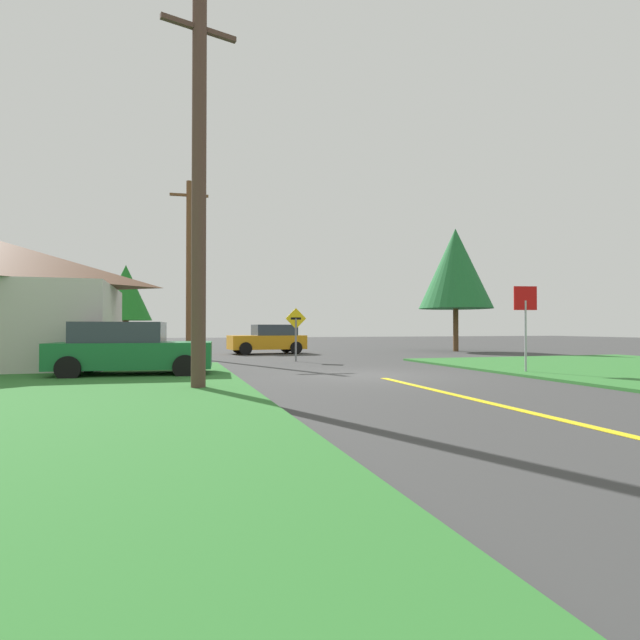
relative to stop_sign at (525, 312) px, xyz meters
The scene contains 10 objects.
ground_plane 5.30m from the stop_sign, 167.89° to the left, with size 120.00×120.00×0.00m, color #3A3A3A.
lane_stripe_center 8.69m from the stop_sign, 124.70° to the right, with size 0.20×14.00×0.01m, color yellow.
stop_sign is the anchor object (origin of this frame).
car_approaching_junction 15.51m from the stop_sign, 110.32° to the left, with size 4.30×2.28×1.62m.
parked_car_near_building 12.18m from the stop_sign, 167.39° to the left, with size 4.69×2.44×1.62m.
utility_pole_near 10.52m from the stop_sign, behind, with size 1.76×0.61×9.17m.
utility_pole_mid 15.33m from the stop_sign, 130.46° to the left, with size 1.80×0.27×8.47m.
direction_sign 9.52m from the stop_sign, 125.32° to the left, with size 0.91×0.08×2.30m.
oak_tree_left 15.51m from the stop_sign, 66.17° to the left, with size 4.48×4.48×7.55m.
pine_tree_center 25.48m from the stop_sign, 121.84° to the left, with size 3.27×3.27×5.53m.
Camera 1 is at (-5.91, -14.31, 1.45)m, focal length 28.30 mm.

